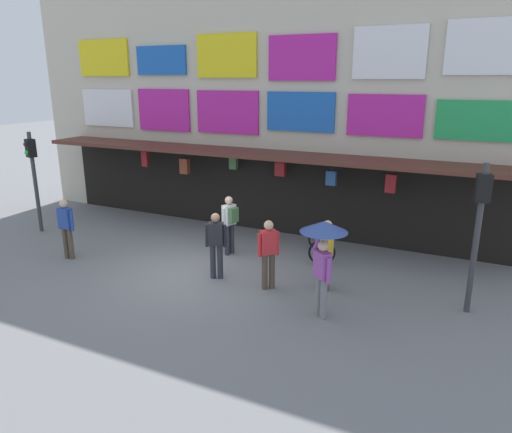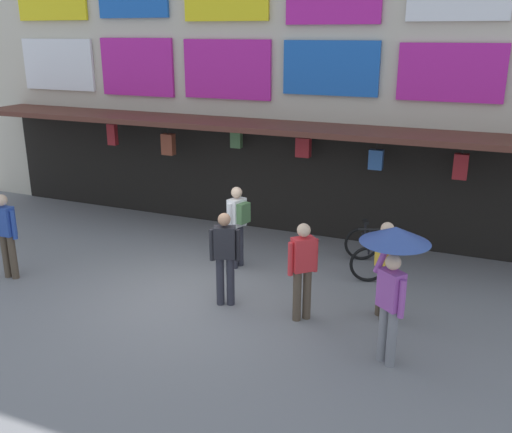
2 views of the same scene
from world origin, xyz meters
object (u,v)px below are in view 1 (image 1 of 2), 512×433
Objects in this scene: traffic_light_near at (33,166)px; pedestrian_in_blue at (230,221)px; pedestrian_in_purple at (326,251)px; pedestrian_in_white at (216,242)px; pedestrian_in_green at (268,251)px; pedestrian_in_black at (66,226)px; bicycle_parked at (321,244)px; traffic_light_far at (479,215)px; pedestrian_with_umbrella at (323,242)px.

pedestrian_in_blue is (6.57, 0.82, -1.16)m from traffic_light_near.
pedestrian_in_purple is 1.00× the size of pedestrian_in_white.
traffic_light_near is 1.90× the size of pedestrian_in_blue.
traffic_light_near is at bearing 173.63° from pedestrian_in_white.
pedestrian_in_black is at bearing -173.94° from pedestrian_in_green.
pedestrian_in_purple is (0.71, -1.85, 0.55)m from bicycle_parked.
pedestrian_in_white is at bearing -171.92° from traffic_light_far.
pedestrian_with_umbrella reaches higher than pedestrian_in_purple.
traffic_light_near reaches higher than pedestrian_in_black.
pedestrian_in_blue is at bearing 29.87° from pedestrian_in_black.
traffic_light_far is 4.48m from bicycle_parked.
bicycle_parked is at bearing 78.30° from pedestrian_in_green.
pedestrian_in_purple is at bearing -18.10° from pedestrian_in_blue.
pedestrian_in_white is (-2.94, 0.77, -0.69)m from pedestrian_with_umbrella.
pedestrian_in_green and pedestrian_in_white have the same top height.
traffic_light_near is 7.21m from pedestrian_in_white.
pedestrian_in_green is 1.86m from pedestrian_with_umbrella.
pedestrian_in_white is (4.34, 0.60, 0.00)m from pedestrian_in_black.
traffic_light_near reaches higher than pedestrian_with_umbrella.
pedestrian_in_green is at bearing -5.28° from traffic_light_near.
traffic_light_near is 1.90× the size of pedestrian_in_white.
pedestrian_in_green is (8.47, -0.78, -1.19)m from traffic_light_near.
pedestrian_in_blue reaches higher than bicycle_parked.
pedestrian_in_green reaches higher than bicycle_parked.
pedestrian_in_green is at bearing -101.70° from bicycle_parked.
pedestrian_in_purple is (9.68, -0.20, -1.19)m from traffic_light_near.
pedestrian_in_green and pedestrian_in_blue have the same top height.
pedestrian_with_umbrella is at bearing -150.17° from traffic_light_far.
traffic_light_near is at bearing 174.72° from pedestrian_in_green.
pedestrian_with_umbrella is (0.33, -1.36, 0.69)m from pedestrian_in_purple.
pedestrian_in_green is 1.00× the size of pedestrian_in_blue.
traffic_light_near is 12.76m from traffic_light_far.
pedestrian_with_umbrella is at bearing -8.83° from traffic_light_near.
pedestrian_in_purple is at bearing -1.19° from traffic_light_near.
traffic_light_far reaches higher than pedestrian_in_green.
pedestrian_in_green is at bearing -40.09° from pedestrian_in_blue.
pedestrian_in_purple is (6.95, 1.19, 0.00)m from pedestrian_in_black.
traffic_light_near reaches higher than pedestrian_in_green.
bicycle_parked is 0.79× the size of pedestrian_in_white.
pedestrian_in_white and pedestrian_in_blue have the same top height.
pedestrian_with_umbrella is (7.29, -0.16, 0.69)m from pedestrian_in_black.
bicycle_parked is 0.79× the size of pedestrian_in_blue.
pedestrian_in_white is at bearing 165.40° from pedestrian_with_umbrella.
pedestrian_in_white is at bearing -72.76° from pedestrian_in_blue.
pedestrian_in_green is at bearing -169.42° from traffic_light_far.
pedestrian_in_white is (-5.69, -0.81, -1.19)m from traffic_light_far.
pedestrian_in_green is 0.81× the size of pedestrian_with_umbrella.
traffic_light_near is 2.40× the size of bicycle_parked.
pedestrian_in_blue is at bearing -160.89° from bicycle_parked.
bicycle_parked is 0.79× the size of pedestrian_in_green.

